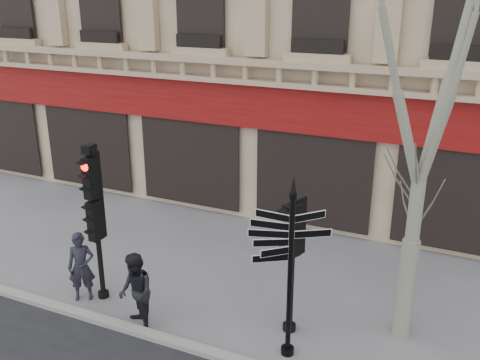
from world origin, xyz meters
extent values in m
plane|color=#5E5E63|center=(0.00, 0.00, 0.00)|extent=(80.00, 80.00, 0.00)
cube|color=gray|center=(0.00, -1.40, 0.06)|extent=(80.00, 0.25, 0.12)
cube|color=#660A0A|center=(0.00, 4.88, 3.60)|extent=(28.00, 0.25, 1.30)
cube|color=tan|center=(0.00, 4.65, 4.57)|extent=(28.00, 0.35, 0.74)
cylinder|color=black|center=(1.28, -0.71, 1.65)|extent=(0.10, 0.10, 3.30)
cylinder|color=black|center=(1.28, -0.71, 0.07)|extent=(0.26, 0.26, 0.15)
cone|color=black|center=(1.28, -0.71, 3.55)|extent=(0.11, 0.11, 0.33)
cylinder|color=black|center=(-3.30, -0.55, 1.69)|extent=(0.12, 0.12, 3.39)
cylinder|color=black|center=(-3.30, -0.55, 0.07)|extent=(0.25, 0.25, 0.14)
cube|color=black|center=(-3.30, -0.55, 1.96)|extent=(0.41, 0.30, 0.92)
cube|color=black|center=(-3.30, -0.55, 2.96)|extent=(0.41, 0.30, 0.92)
sphere|color=#FF0C05|center=(-3.30, -0.55, 3.20)|extent=(0.19, 0.19, 0.19)
cube|color=black|center=(-3.30, -0.55, 3.59)|extent=(0.22, 0.27, 0.19)
cylinder|color=black|center=(1.06, 0.03, 1.44)|extent=(0.14, 0.14, 2.87)
cylinder|color=black|center=(1.06, 0.03, 0.08)|extent=(0.30, 0.30, 0.16)
cube|color=black|center=(1.06, 0.03, 2.33)|extent=(0.58, 0.50, 1.09)
cylinder|color=gray|center=(3.22, 0.87, 1.08)|extent=(0.35, 0.35, 2.15)
cylinder|color=gray|center=(3.22, 0.87, 2.74)|extent=(0.27, 0.27, 1.37)
imported|color=black|center=(-3.66, -0.78, 0.82)|extent=(0.72, 0.66, 1.65)
imported|color=black|center=(-1.88, -1.22, 0.86)|extent=(1.05, 1.04, 1.71)
camera|label=1|loc=(4.04, -9.05, 6.80)|focal=40.00mm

